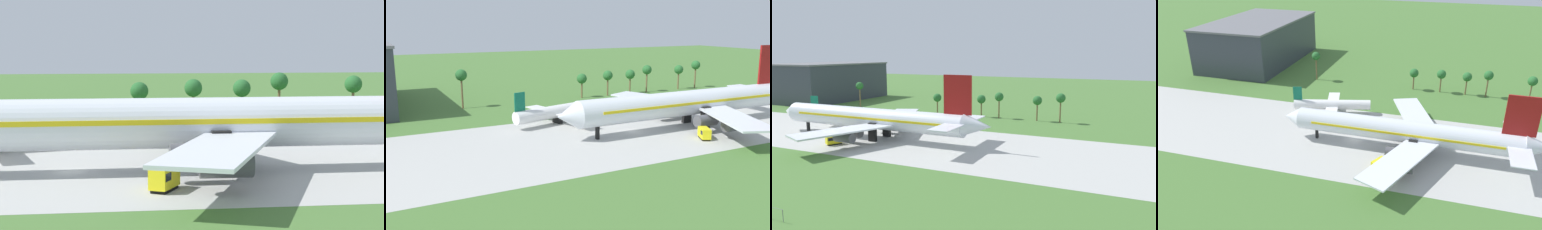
# 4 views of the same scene
# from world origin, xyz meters

# --- Properties ---
(ground_plane) EXTENTS (600.00, 600.00, 0.00)m
(ground_plane) POSITION_xyz_m (0.00, 0.00, 0.00)
(ground_plane) COLOR #477233
(taxiway_strip) EXTENTS (320.00, 44.00, 0.02)m
(taxiway_strip) POSITION_xyz_m (0.00, 0.00, 0.01)
(taxiway_strip) COLOR #B2B2AD
(taxiway_strip) RESTS_ON ground_plane
(jet_airliner) EXTENTS (76.51, 56.44, 20.36)m
(jet_airliner) POSITION_xyz_m (17.07, -1.58, 6.18)
(jet_airliner) COLOR silver
(jet_airliner) RESTS_ON ground_plane
(baggage_tug) EXTENTS (3.85, 4.87, 2.63)m
(baggage_tug) POSITION_xyz_m (10.72, -13.07, 1.41)
(baggage_tug) COLOR black
(baggage_tug) RESTS_ON ground_plane
(palm_tree_row) EXTENTS (98.76, 3.60, 12.39)m
(palm_tree_row) POSITION_xyz_m (27.54, 49.06, 8.15)
(palm_tree_row) COLOR brown
(palm_tree_row) RESTS_ON ground_plane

